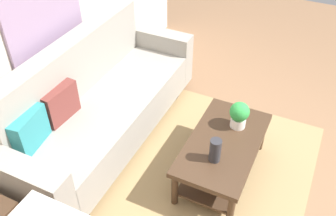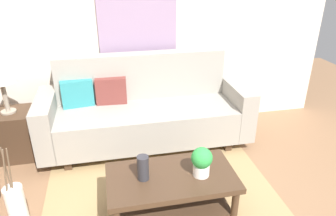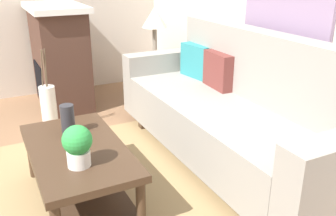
% 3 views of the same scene
% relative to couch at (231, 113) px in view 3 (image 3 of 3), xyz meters
% --- Properties ---
extents(ground_plane, '(9.09, 9.09, 0.00)m').
position_rel_couch_xyz_m(ground_plane, '(-0.00, -1.66, -0.43)').
color(ground_plane, '#8C6647').
extents(area_rug, '(2.22, 1.86, 0.01)m').
position_rel_couch_xyz_m(area_rug, '(-0.00, -1.16, -0.43)').
color(area_rug, '#A38456').
rests_on(area_rug, ground_plane).
extents(couch, '(2.45, 0.84, 1.08)m').
position_rel_couch_xyz_m(couch, '(0.00, 0.00, 0.00)').
color(couch, gray).
rests_on(couch, ground_plane).
extents(throw_pillow_teal, '(0.37, 0.17, 0.32)m').
position_rel_couch_xyz_m(throw_pillow_teal, '(-0.78, 0.12, 0.25)').
color(throw_pillow_teal, teal).
rests_on(throw_pillow_teal, couch).
extents(throw_pillow_maroon, '(0.37, 0.14, 0.32)m').
position_rel_couch_xyz_m(throw_pillow_maroon, '(-0.39, 0.12, 0.25)').
color(throw_pillow_maroon, brown).
rests_on(throw_pillow_maroon, couch).
extents(coffee_table, '(1.10, 0.60, 0.43)m').
position_rel_couch_xyz_m(coffee_table, '(0.04, -1.28, -0.12)').
color(coffee_table, '#422D1E').
rests_on(coffee_table, ground_plane).
extents(tabletop_vase, '(0.10, 0.10, 0.22)m').
position_rel_couch_xyz_m(tabletop_vase, '(-0.20, -1.28, 0.11)').
color(tabletop_vase, '#2D2D33').
rests_on(tabletop_vase, coffee_table).
extents(potted_plant_tabletop, '(0.18, 0.18, 0.26)m').
position_rel_couch_xyz_m(potted_plant_tabletop, '(0.28, -1.33, 0.14)').
color(potted_plant_tabletop, white).
rests_on(potted_plant_tabletop, coffee_table).
extents(side_table, '(0.44, 0.44, 0.56)m').
position_rel_couch_xyz_m(side_table, '(-1.53, 0.02, -0.15)').
color(side_table, '#422D1E').
rests_on(side_table, ground_plane).
extents(table_lamp, '(0.28, 0.28, 0.57)m').
position_rel_couch_xyz_m(table_lamp, '(-1.53, 0.02, 0.56)').
color(table_lamp, gray).
rests_on(table_lamp, side_table).
extents(fireplace, '(1.02, 0.58, 1.16)m').
position_rel_couch_xyz_m(fireplace, '(-2.00, -0.96, 0.15)').
color(fireplace, '#472D23').
rests_on(fireplace, ground_plane).
extents(floor_vase, '(0.15, 0.15, 0.49)m').
position_rel_couch_xyz_m(floor_vase, '(-1.23, -1.25, -0.19)').
color(floor_vase, white).
rests_on(floor_vase, ground_plane).
extents(floor_vase_branch_a, '(0.04, 0.01, 0.36)m').
position_rel_couch_xyz_m(floor_vase_branch_a, '(-1.21, -1.25, 0.23)').
color(floor_vase_branch_a, brown).
rests_on(floor_vase_branch_a, floor_vase).
extents(floor_vase_branch_b, '(0.01, 0.03, 0.36)m').
position_rel_couch_xyz_m(floor_vase_branch_b, '(-1.24, -1.24, 0.23)').
color(floor_vase_branch_b, brown).
rests_on(floor_vase_branch_b, floor_vase).
extents(floor_vase_branch_c, '(0.05, 0.03, 0.36)m').
position_rel_couch_xyz_m(floor_vase_branch_c, '(-1.24, -1.27, 0.23)').
color(floor_vase_branch_c, brown).
rests_on(floor_vase_branch_c, floor_vase).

